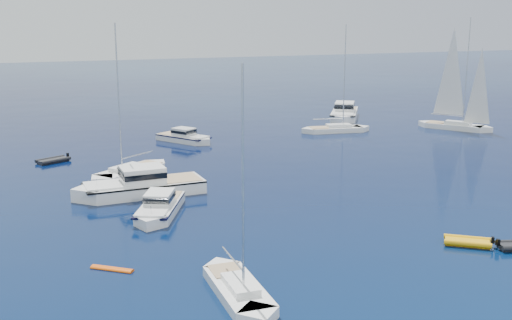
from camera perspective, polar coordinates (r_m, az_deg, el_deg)
The scene contains 12 objects.
ground at distance 42.99m, azimuth 15.94°, elevation -8.64°, with size 400.00×400.00×0.00m, color #072549.
motor_cruiser_left at distance 50.64m, azimuth -8.86°, elevation -4.96°, with size 2.74×8.96×2.35m, color white, non-canonical shape.
motor_cruiser_centre at distance 56.36m, azimuth -10.57°, elevation -3.16°, with size 3.82×12.50×3.28m, color white, non-canonical shape.
motor_cruiser_distant at distance 97.79m, azimuth 8.10°, elevation 3.79°, with size 3.82×12.49×3.28m, color white, non-canonical shape.
motor_cruiser_horizon at distance 79.26m, azimuth -6.54°, elevation 1.67°, with size 2.63×8.60×2.26m, color silver, non-canonical shape.
sailboat_fore at distance 36.27m, azimuth -1.63°, elevation -12.29°, with size 2.43×9.33×13.72m, color white, non-canonical shape.
sailboat_mid_l at distance 63.37m, azimuth -11.49°, elevation -1.40°, with size 2.75×10.57×15.53m, color white, non-canonical shape.
sailboat_centre at distance 86.26m, azimuth 7.33°, elevation 2.58°, with size 2.67×10.25×15.07m, color silver, non-canonical shape.
sailboat_sails_r at distance 92.14m, azimuth 17.76°, elevation 2.73°, with size 2.84×10.91×16.04m, color white, non-canonical shape.
tender_yellow at distance 46.01m, azimuth 18.81°, elevation -7.39°, with size 1.84×3.29×0.95m, color #EBA90D, non-canonical shape.
tender_grey_far at distance 71.24m, azimuth -18.13°, elevation -0.19°, with size 1.99×3.63×0.95m, color black, non-canonical shape.
kayak_orange at distance 40.58m, azimuth -13.07°, elevation -9.79°, with size 0.56×2.82×0.30m, color #E9540A, non-canonical shape.
Camera 1 is at (-25.19, -31.19, 15.52)m, focal length 43.55 mm.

